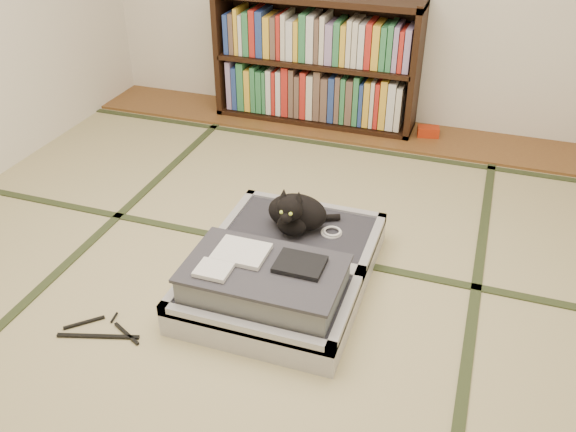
% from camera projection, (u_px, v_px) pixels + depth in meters
% --- Properties ---
extents(floor, '(4.50, 4.50, 0.00)m').
position_uv_depth(floor, '(254.00, 295.00, 2.91)').
color(floor, '#C2B581').
rests_on(floor, ground).
extents(wood_strip, '(4.00, 0.50, 0.02)m').
position_uv_depth(wood_strip, '(354.00, 129.00, 4.50)').
color(wood_strip, brown).
rests_on(wood_strip, ground).
extents(red_item, '(0.16, 0.12, 0.07)m').
position_uv_depth(red_item, '(428.00, 131.00, 4.36)').
color(red_item, '#A9290D').
rests_on(red_item, wood_strip).
extents(tatami_borders, '(4.00, 4.50, 0.01)m').
position_uv_depth(tatami_borders, '(288.00, 239.00, 3.30)').
color(tatami_borders, '#2D381E').
rests_on(tatami_borders, ground).
extents(bookcase, '(1.48, 0.34, 0.95)m').
position_uv_depth(bookcase, '(316.00, 63.00, 4.41)').
color(bookcase, black).
rests_on(bookcase, wood_strip).
extents(suitcase, '(0.79, 1.05, 0.31)m').
position_uv_depth(suitcase, '(280.00, 271.00, 2.90)').
color(suitcase, '#B0B0B5').
rests_on(suitcase, floor).
extents(cat, '(0.35, 0.35, 0.28)m').
position_uv_depth(cat, '(296.00, 213.00, 3.05)').
color(cat, black).
rests_on(cat, suitcase).
extents(cable_coil, '(0.11, 0.11, 0.03)m').
position_uv_depth(cable_coil, '(332.00, 232.00, 3.08)').
color(cable_coil, white).
rests_on(cable_coil, suitcase).
extents(hanger, '(0.37, 0.22, 0.01)m').
position_uv_depth(hanger, '(102.00, 332.00, 2.69)').
color(hanger, black).
rests_on(hanger, floor).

